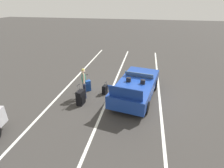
# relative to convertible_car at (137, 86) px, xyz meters

# --- Properties ---
(ground_plane) EXTENTS (80.00, 80.00, 0.00)m
(ground_plane) POSITION_rel_convertible_car_xyz_m (-0.20, 0.04, -0.59)
(ground_plane) COLOR #383533
(lot_line_near) EXTENTS (18.00, 0.12, 0.01)m
(lot_line_near) POSITION_rel_convertible_car_xyz_m (-0.20, -1.24, -0.59)
(lot_line_near) COLOR silver
(lot_line_near) RESTS_ON ground_plane
(lot_line_mid) EXTENTS (18.00, 0.12, 0.01)m
(lot_line_mid) POSITION_rel_convertible_car_xyz_m (-0.20, 1.46, -0.59)
(lot_line_mid) COLOR silver
(lot_line_mid) RESTS_ON ground_plane
(lot_line_far) EXTENTS (18.00, 0.12, 0.01)m
(lot_line_far) POSITION_rel_convertible_car_xyz_m (-0.20, 4.16, -0.59)
(lot_line_far) COLOR silver
(lot_line_far) RESTS_ON ground_plane
(convertible_car) EXTENTS (4.38, 2.46, 1.53)m
(convertible_car) POSITION_rel_convertible_car_xyz_m (0.00, 0.00, 0.00)
(convertible_car) COLOR navy
(convertible_car) RESTS_ON ground_plane
(suitcase_large_black) EXTENTS (0.52, 0.36, 1.06)m
(suitcase_large_black) POSITION_rel_convertible_car_xyz_m (-1.43, 2.67, -0.22)
(suitcase_large_black) COLOR black
(suitcase_large_black) RESTS_ON ground_plane
(suitcase_medium_bright) EXTENTS (0.41, 0.47, 0.98)m
(suitcase_medium_bright) POSITION_rel_convertible_car_xyz_m (0.01, 2.82, -0.28)
(suitcase_medium_bright) COLOR #1E479E
(suitcase_medium_bright) RESTS_ON ground_plane
(suitcase_small_carryon) EXTENTS (0.38, 0.28, 0.73)m
(suitcase_small_carryon) POSITION_rel_convertible_car_xyz_m (-0.16, 1.74, -0.34)
(suitcase_small_carryon) COLOR black
(suitcase_small_carryon) RESTS_ON ground_plane
(traveler_person) EXTENTS (0.59, 0.33, 1.65)m
(traveler_person) POSITION_rel_convertible_car_xyz_m (-0.76, 2.70, 0.34)
(traveler_person) COLOR #1E2338
(traveler_person) RESTS_ON ground_plane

